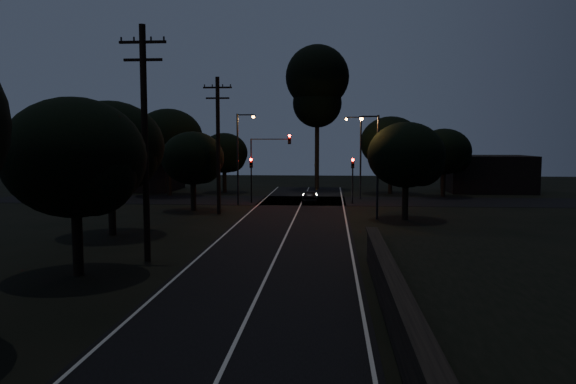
{
  "coord_description": "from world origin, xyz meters",
  "views": [
    {
      "loc": [
        2.67,
        -10.63,
        5.73
      ],
      "look_at": [
        0.0,
        24.0,
        2.5
      ],
      "focal_mm": 35.0,
      "sensor_mm": 36.0,
      "label": 1
    }
  ],
  "objects": [
    {
      "name": "building_right",
      "position": [
        20.0,
        53.0,
        2.0
      ],
      "size": [
        9.0,
        7.0,
        4.0
      ],
      "primitive_type": "cube",
      "color": "black",
      "rests_on": "ground"
    },
    {
      "name": "signal_mast",
      "position": [
        -2.91,
        39.99,
        4.34
      ],
      "size": [
        3.7,
        0.35,
        6.25
      ],
      "color": "black",
      "rests_on": "ground"
    },
    {
      "name": "car",
      "position": [
        0.74,
        40.2,
        0.6
      ],
      "size": [
        1.52,
        3.56,
        1.2
      ],
      "primitive_type": "imported",
      "rotation": [
        0.0,
        0.0,
        3.17
      ],
      "color": "black",
      "rests_on": "ground"
    },
    {
      "name": "utility_pole_far",
      "position": [
        -6.0,
        32.0,
        5.48
      ],
      "size": [
        2.2,
        0.3,
        10.5
      ],
      "color": "black",
      "rests_on": "ground"
    },
    {
      "name": "tree_left_c",
      "position": [
        -10.27,
        21.87,
        5.21
      ],
      "size": [
        6.38,
        6.38,
        8.06
      ],
      "color": "black",
      "rests_on": "ground"
    },
    {
      "name": "streetlight_b",
      "position": [
        5.31,
        44.0,
        4.64
      ],
      "size": [
        1.66,
        0.26,
        8.0
      ],
      "color": "black",
      "rests_on": "ground"
    },
    {
      "name": "tree_far_nw",
      "position": [
        -8.82,
        49.9,
        4.2
      ],
      "size": [
        5.13,
        5.13,
        6.5
      ],
      "color": "black",
      "rests_on": "ground"
    },
    {
      "name": "tree_far_ne",
      "position": [
        9.23,
        49.87,
        5.33
      ],
      "size": [
        6.51,
        6.51,
        8.23
      ],
      "color": "black",
      "rests_on": "ground"
    },
    {
      "name": "tree_right_a",
      "position": [
        8.2,
        29.89,
        4.55
      ],
      "size": [
        5.52,
        5.52,
        7.02
      ],
      "color": "black",
      "rests_on": "ground"
    },
    {
      "name": "road_surface",
      "position": [
        0.0,
        31.12,
        0.01
      ],
      "size": [
        60.0,
        70.0,
        0.03
      ],
      "color": "black",
      "rests_on": "ground"
    },
    {
      "name": "tree_far_e",
      "position": [
        14.19,
        46.89,
        4.45
      ],
      "size": [
        5.42,
        5.42,
        6.87
      ],
      "color": "black",
      "rests_on": "ground"
    },
    {
      "name": "building_left",
      "position": [
        -20.0,
        52.0,
        2.2
      ],
      "size": [
        10.0,
        8.0,
        4.4
      ],
      "primitive_type": "cube",
      "color": "black",
      "rests_on": "ground"
    },
    {
      "name": "tree_left_b",
      "position": [
        -7.79,
        11.88,
        4.87
      ],
      "size": [
        5.91,
        5.91,
        7.51
      ],
      "color": "black",
      "rests_on": "ground"
    },
    {
      "name": "tall_pine",
      "position": [
        1.0,
        55.0,
        12.01
      ],
      "size": [
        7.33,
        7.33,
        16.65
      ],
      "color": "black",
      "rests_on": "ground"
    },
    {
      "name": "tree_left_d",
      "position": [
        -8.32,
        33.9,
        4.15
      ],
      "size": [
        5.06,
        5.06,
        6.42
      ],
      "color": "black",
      "rests_on": "ground"
    },
    {
      "name": "tree_far_w",
      "position": [
        -13.75,
        45.86,
        5.8
      ],
      "size": [
        7.0,
        7.0,
        8.92
      ],
      "color": "black",
      "rests_on": "ground"
    },
    {
      "name": "signal_left",
      "position": [
        -4.6,
        39.99,
        2.84
      ],
      "size": [
        0.28,
        0.35,
        4.1
      ],
      "color": "black",
      "rests_on": "ground"
    },
    {
      "name": "utility_pole_mid",
      "position": [
        -6.0,
        15.0,
        5.74
      ],
      "size": [
        2.2,
        0.3,
        11.0
      ],
      "color": "black",
      "rests_on": "ground"
    },
    {
      "name": "retaining_wall",
      "position": [
        7.74,
        3.0,
        0.62
      ],
      "size": [
        6.93,
        26.0,
        1.6
      ],
      "color": "black",
      "rests_on": "ground"
    },
    {
      "name": "streetlight_a",
      "position": [
        -5.31,
        38.0,
        4.64
      ],
      "size": [
        1.66,
        0.26,
        8.0
      ],
      "color": "black",
      "rests_on": "ground"
    },
    {
      "name": "streetlight_c",
      "position": [
        5.83,
        30.0,
        4.35
      ],
      "size": [
        1.46,
        0.26,
        7.5
      ],
      "color": "black",
      "rests_on": "ground"
    },
    {
      "name": "signal_right",
      "position": [
        4.6,
        39.99,
        2.84
      ],
      "size": [
        0.28,
        0.35,
        4.1
      ],
      "color": "black",
      "rests_on": "ground"
    }
  ]
}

